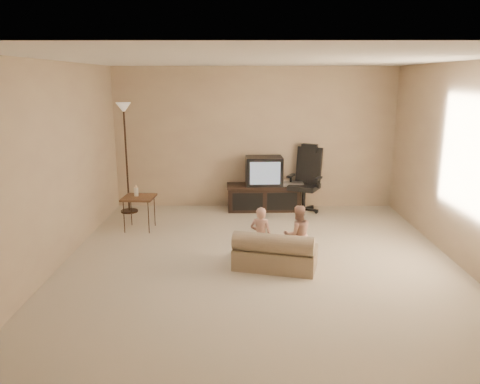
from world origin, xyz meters
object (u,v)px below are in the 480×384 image
object	(u,v)px
tv_stand	(264,188)
toddler_left	(261,236)
side_table	(139,198)
toddler_right	(298,234)
child_sofa	(275,253)
floor_lamp	(125,133)
office_chair	(305,188)

from	to	relation	value
tv_stand	toddler_left	xyz separation A→B (m)	(-0.16, -2.54, -0.02)
side_table	toddler_right	bearing A→B (deg)	-30.80
child_sofa	toddler_right	world-z (taller)	toddler_right
tv_stand	toddler_right	size ratio (longest dim) A/B	1.78
side_table	floor_lamp	xyz separation A→B (m)	(-0.39, 0.96, 0.88)
tv_stand	toddler_left	distance (m)	2.55
toddler_right	floor_lamp	bearing A→B (deg)	-52.37
office_chair	side_table	xyz separation A→B (m)	(-2.71, -1.06, 0.08)
side_table	toddler_right	world-z (taller)	toddler_right
floor_lamp	child_sofa	world-z (taller)	floor_lamp
tv_stand	office_chair	bearing A→B (deg)	-8.20
office_chair	side_table	size ratio (longest dim) A/B	1.66
child_sofa	office_chair	bearing A→B (deg)	88.88
toddler_left	child_sofa	bearing A→B (deg)	155.96
tv_stand	toddler_left	size ratio (longest dim) A/B	1.81
floor_lamp	toddler_left	xyz separation A→B (m)	(2.22, -2.38, -1.01)
tv_stand	side_table	world-z (taller)	tv_stand
tv_stand	office_chair	size ratio (longest dim) A/B	1.15
office_chair	toddler_right	distance (m)	2.46
side_table	toddler_right	size ratio (longest dim) A/B	0.93
office_chair	toddler_left	world-z (taller)	office_chair
office_chair	child_sofa	xyz separation A→B (m)	(-0.72, -2.61, -0.23)
child_sofa	toddler_left	size ratio (longest dim) A/B	1.47
office_chair	toddler_left	size ratio (longest dim) A/B	1.57
tv_stand	floor_lamp	world-z (taller)	floor_lamp
floor_lamp	side_table	bearing A→B (deg)	-67.87
child_sofa	floor_lamp	bearing A→B (deg)	147.71
office_chair	toddler_right	world-z (taller)	office_chair
tv_stand	floor_lamp	distance (m)	2.58
office_chair	tv_stand	bearing A→B (deg)	-158.79
floor_lamp	toddler_left	bearing A→B (deg)	-47.00
tv_stand	toddler_right	xyz separation A→B (m)	(0.30, -2.50, -0.02)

